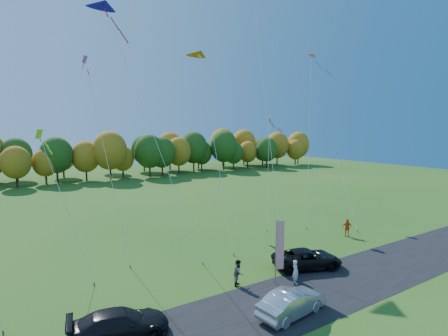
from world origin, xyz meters
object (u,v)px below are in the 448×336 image
black_suv (307,259)px  silver_sedan (292,302)px  person_east (347,228)px  feather_flag (279,244)px

black_suv → silver_sedan: bearing=148.5°
person_east → feather_flag: bearing=-124.9°
black_suv → person_east: size_ratio=2.99×
person_east → feather_flag: 13.27m
black_suv → person_east: 9.50m
black_suv → silver_sedan: 7.03m
silver_sedan → feather_flag: 4.43m
person_east → feather_flag: (-12.42, -4.28, 1.85)m
silver_sedan → person_east: person_east is taller
person_east → black_suv: bearing=-122.8°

